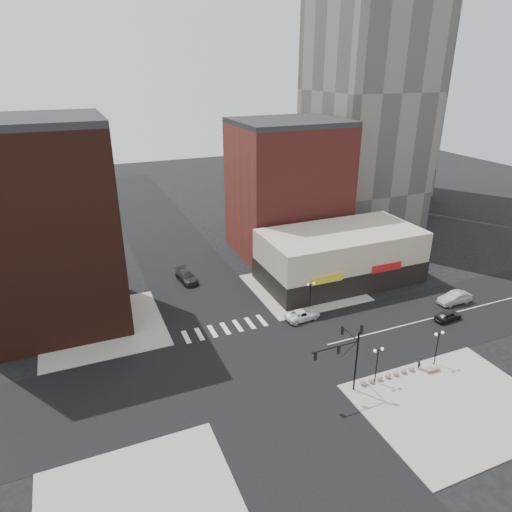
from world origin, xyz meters
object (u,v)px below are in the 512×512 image
silver_sedan (455,298)px  pedestrian (419,362)px  street_lamp_se_b (438,340)px  traffic_signal (347,350)px  white_suv (303,315)px  stone_bench (433,370)px  dark_sedan_north (187,277)px  street_lamp_se_a (378,357)px  street_lamp_ne (311,289)px  dark_sedan_east (448,316)px

silver_sedan → pedestrian: pedestrian is taller
street_lamp_se_b → silver_sedan: 16.51m
traffic_signal → white_suv: (2.87, 14.33, -4.29)m
stone_bench → white_suv: bearing=118.7°
street_lamp_se_b → dark_sedan_north: street_lamp_se_b is taller
street_lamp_se_a → pedestrian: street_lamp_se_a is taller
street_lamp_ne → dark_sedan_north: bearing=130.1°
white_suv → stone_bench: size_ratio=2.93×
dark_sedan_east → silver_sedan: silver_sedan is taller
stone_bench → dark_sedan_east: bearing=41.2°
street_lamp_se_b → pedestrian: (-2.21, 0.00, -2.37)m
street_lamp_se_b → white_suv: street_lamp_se_b is taller
dark_sedan_north → pedestrian: 36.24m
dark_sedan_east → white_suv: bearing=62.5°
traffic_signal → dark_sedan_east: size_ratio=2.00×
white_suv → stone_bench: 17.34m
street_lamp_se_a → white_suv: (-0.89, 14.50, -2.62)m
street_lamp_ne → dark_sedan_north: street_lamp_ne is taller
stone_bench → street_lamp_se_b: bearing=43.7°
dark_sedan_east → stone_bench: dark_sedan_east is taller
white_suv → pedestrian: size_ratio=3.00×
dark_sedan_east → pedestrian: bearing=118.6°
street_lamp_se_b → dark_sedan_east: size_ratio=1.07×
traffic_signal → silver_sedan: (24.61, 9.91, -4.14)m
dark_sedan_north → stone_bench: (18.95, -32.52, -0.47)m
dark_sedan_east → dark_sedan_north: bearing=45.4°
dark_sedan_east → pedestrian: pedestrian is taller
street_lamp_se_a → dark_sedan_north: size_ratio=0.76×
traffic_signal → silver_sedan: 26.85m
silver_sedan → dark_sedan_north: (-32.93, 21.45, -0.03)m
traffic_signal → stone_bench: (10.63, -1.17, -4.64)m
street_lamp_se_b → street_lamp_ne: (-7.00, 16.00, 0.00)m
white_suv → dark_sedan_north: size_ratio=0.88×
white_suv → silver_sedan: (21.74, -4.42, 0.15)m
dark_sedan_east → silver_sedan: (4.27, 3.20, 0.16)m
pedestrian → street_lamp_se_b: bearing=136.1°
dark_sedan_east → dark_sedan_north: dark_sedan_north is taller
street_lamp_se_a → stone_bench: street_lamp_se_a is taller
street_lamp_se_b → dark_sedan_east: 11.30m
pedestrian → stone_bench: bearing=93.3°
traffic_signal → dark_sedan_north: traffic_signal is taller
street_lamp_se_b → silver_sedan: bearing=38.1°
street_lamp_ne → silver_sedan: street_lamp_ne is taller
dark_sedan_east → silver_sedan: bearing=-57.0°
traffic_signal → street_lamp_se_a: (3.76, -0.17, -1.67)m
white_suv → pedestrian: pedestrian is taller
traffic_signal → street_lamp_se_b: traffic_signal is taller
traffic_signal → stone_bench: bearing=-6.3°
white_suv → traffic_signal: bearing=163.4°
street_lamp_se_b → stone_bench: street_lamp_se_b is taller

